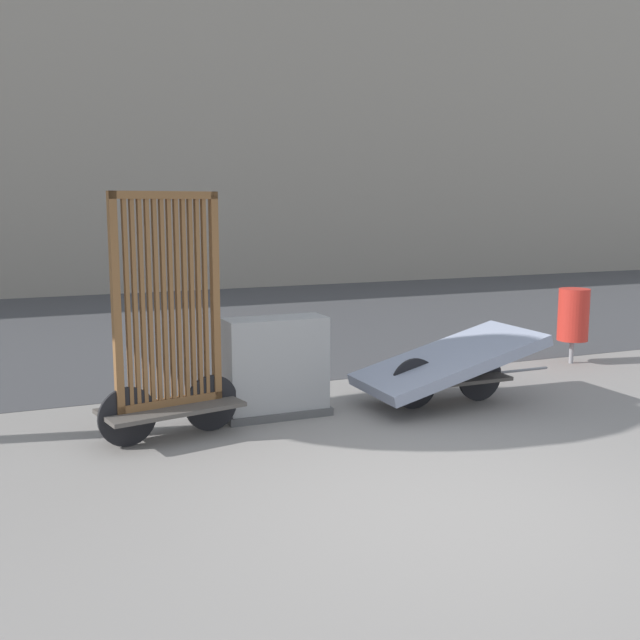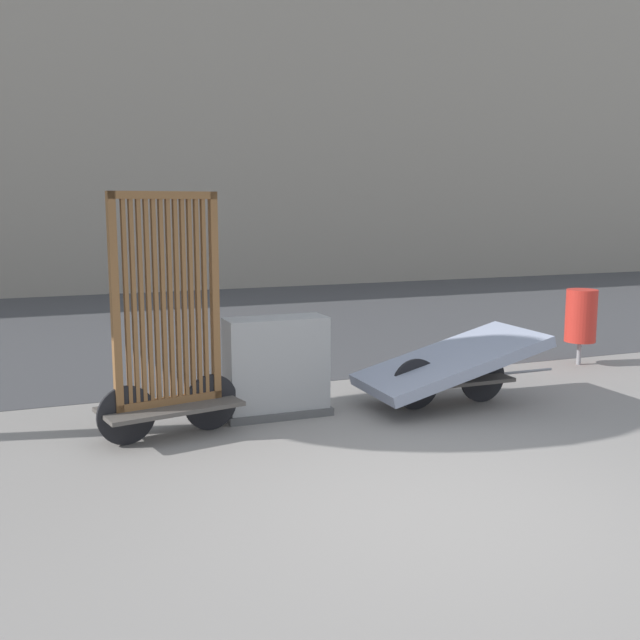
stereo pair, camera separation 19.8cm
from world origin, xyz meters
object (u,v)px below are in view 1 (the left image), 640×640
Objects in this scene: trash_bin at (573,315)px; bike_cart_with_mattress at (448,363)px; bike_cart_with_bedframe at (169,348)px; utility_cabinet at (276,371)px.

bike_cart_with_mattress is at bearing -156.99° from trash_bin.
bike_cart_with_bedframe is at bearing 179.93° from bike_cart_with_mattress.
bike_cart_with_bedframe reaches higher than utility_cabinet.
trash_bin is (2.74, 1.16, 0.21)m from bike_cart_with_mattress.
bike_cart_with_mattress is 1.91m from utility_cabinet.
trash_bin is at bearing -0.09° from bike_cart_with_bedframe.
bike_cart_with_mattress is at bearing -11.49° from bike_cart_with_bedframe.
bike_cart_with_mattress is 2.09× the size of utility_cabinet.
bike_cart_with_bedframe is at bearing -164.51° from utility_cabinet.
utility_cabinet is at bearing 170.28° from bike_cart_with_mattress.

